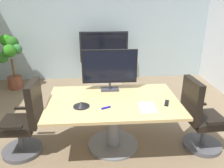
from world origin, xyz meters
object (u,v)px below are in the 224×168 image
(tv_monitor, at_px, (110,68))
(remote_control, at_px, (167,103))
(office_chair_right, at_px, (200,121))
(office_chair_left, at_px, (25,125))
(wall_display_unit, at_px, (104,65))
(conference_phone, at_px, (81,104))
(potted_plant, at_px, (11,57))
(conference_table, at_px, (113,113))

(tv_monitor, relative_size, remote_control, 4.94)
(office_chair_right, bearing_deg, remote_control, 87.74)
(office_chair_left, distance_m, remote_control, 1.99)
(remote_control, bearing_deg, office_chair_right, 23.22)
(wall_display_unit, xyz_separation_m, remote_control, (0.74, -2.87, 0.32))
(tv_monitor, xyz_separation_m, wall_display_unit, (0.01, 2.32, -0.67))
(office_chair_left, height_order, remote_control, office_chair_left)
(office_chair_right, distance_m, wall_display_unit, 3.12)
(conference_phone, bearing_deg, tv_monitor, 53.23)
(conference_phone, bearing_deg, wall_display_unit, 81.68)
(potted_plant, bearing_deg, tv_monitor, -42.85)
(office_chair_left, distance_m, office_chair_right, 2.48)
(office_chair_right, relative_size, wall_display_unit, 0.83)
(conference_table, bearing_deg, wall_display_unit, 90.42)
(office_chair_left, relative_size, tv_monitor, 1.30)
(office_chair_left, bearing_deg, wall_display_unit, 158.04)
(office_chair_right, relative_size, remote_control, 6.41)
(office_chair_left, relative_size, potted_plant, 0.85)
(conference_table, xyz_separation_m, conference_phone, (-0.44, -0.15, 0.23))
(office_chair_left, height_order, potted_plant, potted_plant)
(conference_table, distance_m, potted_plant, 3.31)
(remote_control, bearing_deg, tv_monitor, 165.27)
(conference_table, relative_size, wall_display_unit, 1.41)
(office_chair_left, distance_m, potted_plant, 2.71)
(office_chair_left, bearing_deg, tv_monitor, 112.80)
(conference_table, bearing_deg, remote_control, -12.04)
(tv_monitor, bearing_deg, conference_table, -86.46)
(wall_display_unit, height_order, potted_plant, wall_display_unit)
(office_chair_right, bearing_deg, wall_display_unit, 20.22)
(tv_monitor, distance_m, wall_display_unit, 2.41)
(office_chair_left, bearing_deg, conference_phone, 85.56)
(tv_monitor, distance_m, conference_phone, 0.77)
(tv_monitor, relative_size, wall_display_unit, 0.64)
(conference_phone, bearing_deg, conference_table, 19.35)
(conference_table, relative_size, tv_monitor, 2.20)
(wall_display_unit, bearing_deg, office_chair_left, -113.68)
(potted_plant, distance_m, remote_control, 3.92)
(conference_table, height_order, potted_plant, potted_plant)
(wall_display_unit, bearing_deg, tv_monitor, -90.13)
(office_chair_right, height_order, tv_monitor, tv_monitor)
(office_chair_left, xyz_separation_m, tv_monitor, (1.22, 0.47, 0.66))
(office_chair_right, height_order, conference_phone, office_chair_right)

